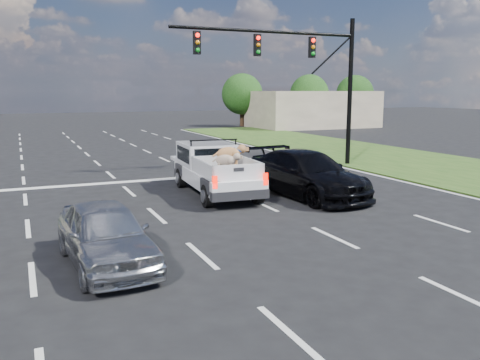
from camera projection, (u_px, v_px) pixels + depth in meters
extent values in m
plane|color=black|center=(271.00, 246.00, 11.99)|extent=(160.00, 160.00, 0.00)
cube|color=silver|center=(26.00, 212.00, 15.34)|extent=(0.12, 60.00, 0.01)
cube|color=silver|center=(141.00, 202.00, 16.72)|extent=(0.12, 60.00, 0.01)
cube|color=silver|center=(239.00, 194.00, 18.10)|extent=(0.12, 60.00, 0.01)
cube|color=silver|center=(322.00, 186.00, 19.47)|extent=(0.12, 60.00, 0.01)
cube|color=silver|center=(396.00, 180.00, 20.87)|extent=(0.15, 60.00, 0.01)
cube|color=silver|center=(162.00, 179.00, 21.02)|extent=(17.00, 0.45, 0.01)
cube|color=#234716|center=(471.00, 173.00, 22.52)|extent=(8.00, 60.00, 0.06)
cylinder|color=black|center=(350.00, 93.00, 24.65)|extent=(0.22, 0.22, 7.00)
cylinder|color=black|center=(268.00, 32.00, 22.41)|extent=(9.00, 0.14, 0.14)
cube|color=black|center=(312.00, 47.00, 23.41)|extent=(0.30, 0.18, 0.95)
sphere|color=red|center=(313.00, 40.00, 23.26)|extent=(0.18, 0.18, 0.18)
cube|color=black|center=(257.00, 45.00, 22.31)|extent=(0.30, 0.18, 0.95)
sphere|color=red|center=(258.00, 38.00, 22.16)|extent=(0.18, 0.18, 0.18)
cube|color=black|center=(197.00, 43.00, 21.21)|extent=(0.30, 0.18, 0.95)
sphere|color=red|center=(198.00, 35.00, 21.06)|extent=(0.18, 0.18, 0.18)
cube|color=#C7B598|center=(313.00, 109.00, 51.04)|extent=(12.00, 7.00, 3.60)
cylinder|color=#332114|center=(242.00, 116.00, 52.41)|extent=(0.44, 0.44, 2.16)
sphere|color=#15360E|center=(242.00, 94.00, 52.03)|extent=(4.20, 4.20, 4.20)
cylinder|color=#332114|center=(309.00, 114.00, 55.56)|extent=(0.44, 0.44, 2.16)
sphere|color=#15360E|center=(309.00, 94.00, 55.18)|extent=(4.20, 4.20, 4.20)
cylinder|color=#332114|center=(354.00, 113.00, 57.92)|extent=(0.44, 0.44, 2.16)
sphere|color=#15360E|center=(355.00, 94.00, 57.54)|extent=(4.20, 4.20, 4.20)
cylinder|color=black|center=(208.00, 196.00, 15.90)|extent=(0.32, 0.75, 0.73)
cylinder|color=black|center=(258.00, 192.00, 16.47)|extent=(0.32, 0.75, 0.73)
cylinder|color=black|center=(181.00, 178.00, 19.21)|extent=(0.32, 0.75, 0.73)
cylinder|color=black|center=(223.00, 175.00, 19.78)|extent=(0.32, 0.75, 0.73)
cube|color=silver|center=(216.00, 177.00, 17.84)|extent=(2.16, 5.22, 0.50)
cube|color=silver|center=(206.00, 154.00, 18.84)|extent=(1.92, 2.33, 0.83)
cube|color=black|center=(215.00, 157.00, 17.82)|extent=(1.50, 0.12, 0.60)
cylinder|color=black|center=(214.00, 140.00, 17.84)|extent=(1.74, 0.16, 0.05)
cube|color=black|center=(226.00, 176.00, 16.75)|extent=(1.87, 2.57, 0.06)
cube|color=silver|center=(202.00, 168.00, 16.43)|extent=(0.23, 2.46, 0.50)
cube|color=silver|center=(249.00, 166.00, 16.98)|extent=(0.23, 2.46, 0.50)
cube|color=silver|center=(238.00, 173.00, 15.60)|extent=(1.72, 0.19, 0.50)
cube|color=#FD1305|center=(215.00, 182.00, 15.17)|extent=(0.16, 0.07, 0.39)
cube|color=#FD1305|center=(265.00, 179.00, 15.72)|extent=(0.16, 0.07, 0.39)
cube|color=black|center=(240.00, 195.00, 15.59)|extent=(1.87, 0.41, 0.29)
imported|color=#A8AAAF|center=(106.00, 234.00, 10.57)|extent=(1.85, 4.03, 1.34)
imported|color=black|center=(307.00, 174.00, 17.57)|extent=(2.74, 5.59, 1.56)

